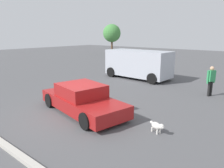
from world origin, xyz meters
TOP-DOWN VIEW (x-y plane):
  - ground_plane at (0.00, 0.00)m, footprint 80.00×80.00m
  - sedan_foreground at (0.25, 0.12)m, footprint 4.77×2.61m
  - dog at (3.76, 0.36)m, footprint 0.63×0.36m
  - van_white at (-1.89, 7.81)m, footprint 5.02×2.36m
  - pedestrian at (3.81, 6.26)m, footprint 0.39×0.52m
  - tree_back_center at (-15.43, 20.99)m, footprint 2.81×2.81m

SIDE VIEW (x-z plane):
  - ground_plane at x=0.00m, z-range 0.00..0.00m
  - dog at x=3.76m, z-range 0.05..0.47m
  - sedan_foreground at x=0.25m, z-range -0.05..1.19m
  - pedestrian at x=3.81m, z-range 0.16..1.81m
  - van_white at x=-1.89m, z-range 0.09..2.20m
  - tree_back_center at x=-15.43m, z-range 0.97..5.77m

